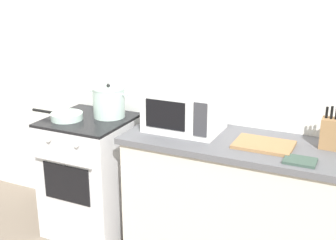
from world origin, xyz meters
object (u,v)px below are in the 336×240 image
Objects in this scene: stock_pot at (109,102)px; oven_mitt at (300,161)px; stove at (91,175)px; knife_block at (332,133)px; cutting_board at (264,145)px; microwave at (185,109)px; frying_pan at (66,116)px.

oven_mitt is (1.45, -0.27, -0.11)m from stock_pot.
knife_block is at bearing 4.75° from stove.
oven_mitt is (1.57, -0.16, 0.47)m from stove.
stock_pot is 1.21m from cutting_board.
knife_block is at bearing 66.54° from oven_mitt.
knife_block is at bearing 20.31° from cutting_board.
microwave is 0.95m from knife_block.
stock_pot reaches higher than cutting_board.
stock_pot is 0.91× the size of cutting_board.
cutting_board is 0.30m from oven_mitt.
microwave is 0.87m from oven_mitt.
stove is 1.64m from oven_mitt.
stove is 1.79m from knife_block.
oven_mitt is at bearing -113.46° from knife_block.
cutting_board is at bearing -5.28° from stock_pot.
frying_pan is 1.58× the size of knife_block.
cutting_board is at bearing -159.69° from knife_block.
stock_pot is 1.48m from oven_mitt.
microwave is (0.63, -0.03, 0.04)m from stock_pot.
microwave reaches higher than knife_block.
frying_pan reaches higher than oven_mitt.
frying_pan is 1.85m from knife_block.
microwave is at bearing 172.23° from cutting_board.
microwave is at bearing 6.05° from stove.
stock_pot is 1.19× the size of knife_block.
knife_block is 0.34m from oven_mitt.
stock_pot is at bearing 174.72° from cutting_board.
knife_block reaches higher than stove.
stove is at bearing -179.95° from cutting_board.
microwave is 0.59m from cutting_board.
stock_pot is 0.63m from microwave.
knife_block is (0.95, 0.06, -0.05)m from microwave.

